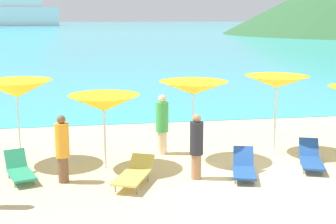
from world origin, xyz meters
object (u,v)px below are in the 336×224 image
umbrella_2 (194,88)px  umbrella_0 (17,89)px  umbrella_1 (104,103)px  lounge_chair_5 (134,173)px  lounge_chair_3 (311,158)px  lounge_chair_2 (244,167)px  beachgoer_4 (196,145)px  umbrella_3 (277,82)px  beachgoer_0 (162,123)px  beachgoer_2 (62,147)px  lounge_chair_0 (20,169)px

umbrella_2 → umbrella_0: bearing=174.1°
umbrella_1 → lounge_chair_5: size_ratio=1.19×
umbrella_2 → lounge_chair_3: bearing=-21.4°
lounge_chair_2 → beachgoer_4: 1.37m
umbrella_0 → umbrella_2: bearing=-5.9°
umbrella_2 → umbrella_1: bearing=-173.6°
umbrella_3 → beachgoer_0: bearing=170.9°
lounge_chair_2 → lounge_chair_5: size_ratio=0.83×
umbrella_3 → lounge_chair_2: (-1.61, -1.97, -1.89)m
umbrella_1 → lounge_chair_5: umbrella_1 is taller
umbrella_1 → beachgoer_2: (-1.08, -0.96, -0.90)m
beachgoer_2 → umbrella_3: bearing=-41.7°
umbrella_0 → beachgoer_0: umbrella_0 is taller
lounge_chair_3 → beachgoer_2: beachgoer_2 is taller
umbrella_1 → umbrella_2: umbrella_2 is taller
umbrella_2 → beachgoer_2: size_ratio=1.35×
umbrella_2 → lounge_chair_5: 3.09m
beachgoer_4 → lounge_chair_5: bearing=-159.1°
umbrella_1 → beachgoer_0: (1.73, 1.13, -0.85)m
umbrella_2 → umbrella_3: umbrella_3 is taller
umbrella_0 → lounge_chair_5: size_ratio=1.33×
umbrella_2 → beachgoer_0: umbrella_2 is taller
umbrella_0 → lounge_chair_0: 2.29m
umbrella_2 → beachgoer_0: (-0.75, 0.85, -1.15)m
umbrella_3 → lounge_chair_0: (-7.23, -1.16, -1.90)m
lounge_chair_2 → beachgoer_0: 3.10m
lounge_chair_0 → umbrella_3: bearing=-9.1°
umbrella_0 → umbrella_1: (2.31, -0.78, -0.32)m
beachgoer_4 → lounge_chair_2: bearing=11.0°
umbrella_2 → lounge_chair_0: umbrella_2 is taller
lounge_chair_5 → beachgoer_0: bearing=90.8°
umbrella_2 → lounge_chair_3: size_ratio=1.36×
umbrella_0 → umbrella_2: size_ratio=1.03×
umbrella_1 → umbrella_3: (5.05, 0.60, 0.37)m
umbrella_3 → beachgoer_2: bearing=-165.7°
lounge_chair_0 → beachgoer_0: size_ratio=0.85×
umbrella_2 → umbrella_3: size_ratio=0.97×
lounge_chair_2 → lounge_chair_5: lounge_chair_2 is taller
umbrella_3 → umbrella_0: bearing=178.6°
umbrella_3 → beachgoer_2: umbrella_3 is taller
umbrella_2 → beachgoer_2: (-3.57, -1.24, -1.20)m
umbrella_2 → beachgoer_0: bearing=131.6°
umbrella_1 → lounge_chair_0: (-2.17, -0.56, -1.53)m
umbrella_2 → lounge_chair_3: (3.01, -1.18, -1.83)m
lounge_chair_0 → beachgoer_4: bearing=-27.4°
lounge_chair_5 → beachgoer_4: size_ratio=1.06×
umbrella_3 → lounge_chair_5: (-4.42, -2.01, -1.88)m
umbrella_1 → beachgoer_2: size_ratio=1.24×
lounge_chair_3 → beachgoer_2: 6.61m
lounge_chair_3 → beachgoer_4: beachgoer_4 is taller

